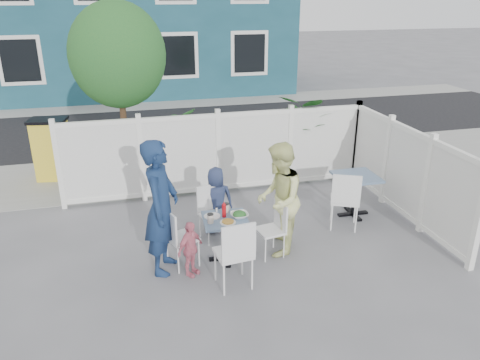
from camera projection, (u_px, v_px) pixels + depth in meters
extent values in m
plane|color=slate|center=(246.00, 254.00, 7.10)|extent=(80.00, 80.00, 0.00)
cube|color=gray|center=(202.00, 169.00, 10.51)|extent=(24.00, 2.60, 0.01)
cube|color=black|center=(180.00, 126.00, 13.83)|extent=(24.00, 5.00, 0.01)
cube|color=gray|center=(168.00, 104.00, 16.61)|extent=(24.00, 1.60, 0.01)
cube|color=#174452|center=(142.00, 11.00, 18.43)|extent=(11.00, 6.00, 6.00)
cube|color=black|center=(75.00, 59.00, 15.70)|extent=(1.20, 0.04, 1.40)
cube|color=black|center=(193.00, 55.00, 16.62)|extent=(1.20, 0.04, 1.40)
cube|color=white|center=(218.00, 153.00, 8.97)|extent=(5.80, 0.04, 1.40)
cube|color=white|center=(218.00, 116.00, 8.69)|extent=(5.86, 0.08, 0.08)
cube|color=white|center=(219.00, 190.00, 9.25)|extent=(5.86, 0.08, 0.12)
cube|color=white|center=(405.00, 172.00, 8.02)|extent=(0.04, 3.60, 1.40)
cube|color=white|center=(411.00, 131.00, 7.74)|extent=(0.08, 3.66, 0.08)
cube|color=white|center=(400.00, 212.00, 8.30)|extent=(0.08, 3.66, 0.12)
cylinder|color=#382316|center=(125.00, 128.00, 9.24)|extent=(0.12, 0.12, 2.40)
ellipsoid|color=#1B5625|center=(118.00, 55.00, 8.72)|extent=(1.80, 1.62, 1.98)
cube|color=yellow|center=(52.00, 151.00, 9.74)|extent=(0.74, 0.58, 1.24)
imported|color=#1B5625|center=(180.00, 147.00, 9.46)|extent=(1.23, 1.23, 1.57)
imported|color=#1B5625|center=(292.00, 134.00, 9.87)|extent=(2.14, 2.07, 1.83)
cube|color=#3A5071|center=(225.00, 220.00, 6.72)|extent=(0.68, 0.68, 0.04)
cylinder|color=black|center=(226.00, 240.00, 6.84)|extent=(0.07, 0.07, 0.62)
cube|color=black|center=(226.00, 258.00, 6.96)|extent=(0.50, 0.11, 0.04)
cube|color=black|center=(226.00, 258.00, 6.96)|extent=(0.11, 0.50, 0.04)
cube|color=#3A5071|center=(356.00, 177.00, 8.07)|extent=(0.72, 0.72, 0.04)
cylinder|color=black|center=(354.00, 196.00, 8.21)|extent=(0.08, 0.08, 0.69)
cube|color=black|center=(353.00, 214.00, 8.34)|extent=(0.56, 0.09, 0.04)
cube|color=black|center=(353.00, 214.00, 8.34)|extent=(0.09, 0.56, 0.04)
cube|color=white|center=(182.00, 238.00, 6.67)|extent=(0.50, 0.52, 0.04)
cube|color=white|center=(170.00, 226.00, 6.48)|extent=(0.17, 0.39, 0.44)
cylinder|color=white|center=(187.00, 243.00, 6.97)|extent=(0.02, 0.02, 0.44)
cylinder|color=white|center=(199.00, 253.00, 6.71)|extent=(0.02, 0.02, 0.44)
cylinder|color=white|center=(167.00, 249.00, 6.80)|extent=(0.02, 0.02, 0.44)
cylinder|color=white|center=(178.00, 260.00, 6.53)|extent=(0.02, 0.02, 0.44)
cube|color=white|center=(270.00, 231.00, 6.93)|extent=(0.42, 0.44, 0.04)
cube|color=white|center=(281.00, 215.00, 6.91)|extent=(0.09, 0.38, 0.41)
cylinder|color=white|center=(265.00, 250.00, 6.81)|extent=(0.02, 0.02, 0.41)
cylinder|color=white|center=(256.00, 240.00, 7.09)|extent=(0.02, 0.02, 0.41)
cylinder|color=white|center=(284.00, 246.00, 6.93)|extent=(0.02, 0.02, 0.41)
cylinder|color=white|center=(274.00, 236.00, 7.20)|extent=(0.02, 0.02, 0.41)
cube|color=white|center=(214.00, 215.00, 7.38)|extent=(0.48, 0.46, 0.04)
cube|color=white|center=(208.00, 197.00, 7.44)|extent=(0.39, 0.13, 0.42)
cylinder|color=white|center=(228.00, 229.00, 7.41)|extent=(0.02, 0.02, 0.42)
cylinder|color=white|center=(209.00, 234.00, 7.26)|extent=(0.02, 0.02, 0.42)
cylinder|color=white|center=(219.00, 221.00, 7.67)|extent=(0.02, 0.02, 0.42)
cylinder|color=white|center=(200.00, 225.00, 7.52)|extent=(0.02, 0.02, 0.42)
cube|color=white|center=(233.00, 253.00, 6.17)|extent=(0.50, 0.48, 0.04)
cube|color=white|center=(239.00, 242.00, 5.89)|extent=(0.46, 0.08, 0.49)
cylinder|color=white|center=(215.00, 265.00, 6.36)|extent=(0.03, 0.03, 0.49)
cylinder|color=white|center=(242.00, 259.00, 6.49)|extent=(0.03, 0.03, 0.49)
cylinder|color=white|center=(224.00, 279.00, 6.04)|extent=(0.03, 0.03, 0.49)
cylinder|color=white|center=(252.00, 273.00, 6.17)|extent=(0.03, 0.03, 0.49)
cube|color=white|center=(345.00, 200.00, 7.75)|extent=(0.60, 0.59, 0.04)
cube|color=white|center=(346.00, 190.00, 7.46)|extent=(0.43, 0.22, 0.49)
cylinder|color=white|center=(332.00, 208.00, 8.04)|extent=(0.03, 0.03, 0.49)
cylinder|color=white|center=(355.00, 209.00, 7.98)|extent=(0.03, 0.03, 0.49)
cylinder|color=white|center=(332.00, 217.00, 7.71)|extent=(0.03, 0.03, 0.49)
cylinder|color=white|center=(356.00, 219.00, 7.64)|extent=(0.03, 0.03, 0.49)
imported|color=navy|center=(161.00, 207.00, 6.38)|extent=(0.68, 0.82, 1.93)
imported|color=#D2DC41|center=(279.00, 200.00, 6.87)|extent=(0.92, 1.02, 1.72)
imported|color=navy|center=(216.00, 200.00, 7.58)|extent=(0.57, 0.39, 1.12)
imported|color=pink|center=(190.00, 249.00, 6.44)|extent=(0.49, 0.46, 0.82)
cylinder|color=white|center=(228.00, 222.00, 6.59)|extent=(0.23, 0.23, 0.01)
cylinder|color=white|center=(212.00, 216.00, 6.77)|extent=(0.24, 0.24, 0.02)
imported|color=white|center=(240.00, 215.00, 6.75)|extent=(0.26, 0.26, 0.06)
cylinder|color=beige|center=(210.00, 219.00, 6.57)|extent=(0.09, 0.09, 0.13)
cylinder|color=beige|center=(226.00, 208.00, 6.88)|extent=(0.09, 0.09, 0.13)
cylinder|color=#AA0C13|center=(224.00, 211.00, 6.73)|extent=(0.06, 0.06, 0.19)
cylinder|color=white|center=(217.00, 210.00, 6.91)|extent=(0.03, 0.03, 0.07)
cylinder|color=black|center=(216.00, 209.00, 6.92)|extent=(0.03, 0.03, 0.07)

